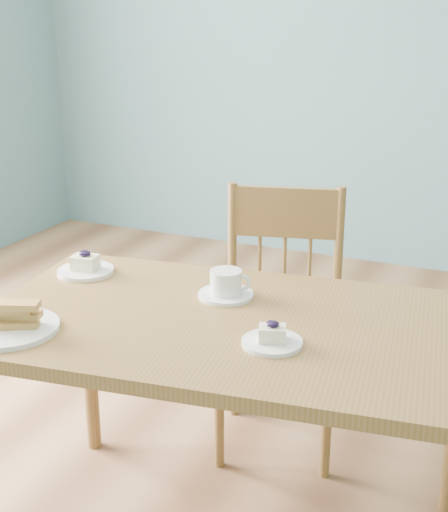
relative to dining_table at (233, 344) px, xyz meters
The scene contains 7 objects.
room 0.72m from the dining_table, 85.18° to the left, with size 5.01×5.01×2.71m.
dining_table is the anchor object (origin of this frame).
dining_chair 0.60m from the dining_table, 96.91° to the left, with size 0.51×0.49×0.92m.
cheesecake_plate_near 0.20m from the dining_table, 33.86° to the right, with size 0.15×0.15×0.06m.
cheesecake_plate_far 0.58m from the dining_table, 166.33° to the left, with size 0.17×0.17×0.07m.
coffee_cup 0.19m from the dining_table, 120.64° to the left, with size 0.16×0.16×0.08m.
biscotti_plate 0.58m from the dining_table, 148.95° to the right, with size 0.25×0.25×0.08m.
Camera 1 is at (0.67, -1.71, 1.49)m, focal length 50.00 mm.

